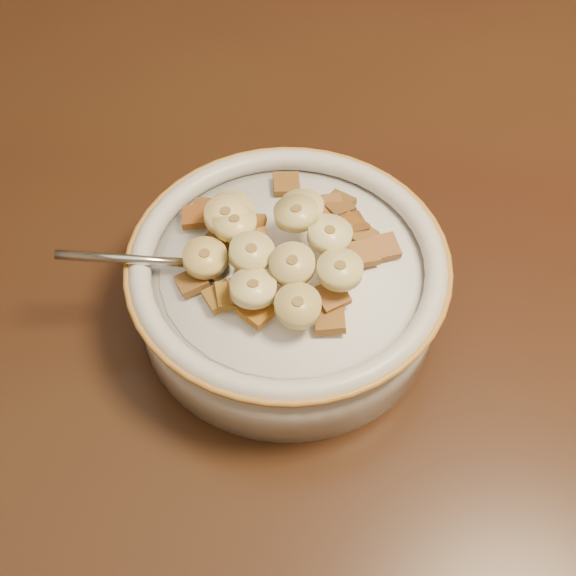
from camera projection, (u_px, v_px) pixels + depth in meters
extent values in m
cube|color=#321F0E|center=(106.00, 292.00, 0.65)|extent=(1.42, 0.93, 0.04)
cube|color=black|center=(30.00, 13.00, 1.31)|extent=(0.52, 0.52, 0.95)
cylinder|color=beige|center=(288.00, 291.00, 0.59)|extent=(0.22, 0.22, 0.05)
cylinder|color=white|center=(288.00, 269.00, 0.57)|extent=(0.18, 0.18, 0.00)
ellipsoid|color=#B0B6BE|center=(238.00, 266.00, 0.57)|extent=(0.06, 0.05, 0.01)
cube|color=brown|center=(338.00, 207.00, 0.60)|extent=(0.03, 0.03, 0.01)
cube|color=brown|center=(331.00, 207.00, 0.60)|extent=(0.02, 0.02, 0.01)
cube|color=olive|center=(230.00, 296.00, 0.54)|extent=(0.02, 0.02, 0.01)
cube|color=brown|center=(206.00, 211.00, 0.59)|extent=(0.03, 0.03, 0.01)
cube|color=olive|center=(363.00, 254.00, 0.57)|extent=(0.02, 0.02, 0.01)
cube|color=brown|center=(218.00, 240.00, 0.58)|extent=(0.03, 0.03, 0.01)
cube|color=brown|center=(192.00, 282.00, 0.56)|extent=(0.02, 0.03, 0.01)
cube|color=#97592A|center=(332.00, 296.00, 0.54)|extent=(0.02, 0.03, 0.01)
cube|color=olive|center=(220.00, 297.00, 0.55)|extent=(0.03, 0.03, 0.01)
cube|color=brown|center=(286.00, 184.00, 0.61)|extent=(0.02, 0.02, 0.01)
cube|color=brown|center=(384.00, 247.00, 0.57)|extent=(0.02, 0.02, 0.01)
cube|color=brown|center=(351.00, 228.00, 0.58)|extent=(0.03, 0.03, 0.01)
cube|color=brown|center=(361.00, 235.00, 0.58)|extent=(0.03, 0.03, 0.01)
cube|color=#9B582A|center=(244.00, 289.00, 0.54)|extent=(0.02, 0.02, 0.01)
cube|color=brown|center=(251.00, 227.00, 0.57)|extent=(0.03, 0.03, 0.01)
cube|color=#9A5C2F|center=(255.00, 244.00, 0.56)|extent=(0.02, 0.02, 0.01)
cube|color=brown|center=(351.00, 225.00, 0.58)|extent=(0.02, 0.02, 0.01)
cube|color=#9A6535|center=(231.00, 219.00, 0.59)|extent=(0.02, 0.02, 0.01)
cube|color=brown|center=(196.00, 217.00, 0.59)|extent=(0.02, 0.02, 0.01)
cube|color=brown|center=(330.00, 321.00, 0.53)|extent=(0.02, 0.02, 0.01)
cube|color=brown|center=(223.00, 242.00, 0.57)|extent=(0.03, 0.03, 0.01)
cube|color=brown|center=(338.00, 204.00, 0.60)|extent=(0.03, 0.03, 0.01)
cube|color=#9A561F|center=(257.00, 311.00, 0.53)|extent=(0.03, 0.03, 0.01)
cylinder|color=tan|center=(234.00, 213.00, 0.58)|extent=(0.04, 0.04, 0.01)
cylinder|color=#F2DD74|center=(235.00, 223.00, 0.56)|extent=(0.04, 0.04, 0.01)
cylinder|color=#DDD07F|center=(340.00, 270.00, 0.53)|extent=(0.04, 0.04, 0.01)
cylinder|color=#D3C473|center=(230.00, 210.00, 0.58)|extent=(0.04, 0.04, 0.01)
cylinder|color=tan|center=(298.00, 306.00, 0.52)|extent=(0.04, 0.04, 0.01)
cylinder|color=beige|center=(302.00, 208.00, 0.56)|extent=(0.04, 0.04, 0.01)
cylinder|color=#FCEB89|center=(252.00, 253.00, 0.54)|extent=(0.04, 0.04, 0.01)
cylinder|color=#F4E49C|center=(253.00, 288.00, 0.53)|extent=(0.04, 0.04, 0.01)
cylinder|color=#CDC27C|center=(296.00, 213.00, 0.55)|extent=(0.04, 0.04, 0.02)
cylinder|color=#DBC189|center=(292.00, 264.00, 0.53)|extent=(0.04, 0.04, 0.01)
cylinder|color=beige|center=(330.00, 234.00, 0.55)|extent=(0.04, 0.04, 0.01)
cylinder|color=#FFE295|center=(226.00, 215.00, 0.57)|extent=(0.04, 0.04, 0.01)
cylinder|color=#CFBC64|center=(205.00, 258.00, 0.55)|extent=(0.04, 0.04, 0.01)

